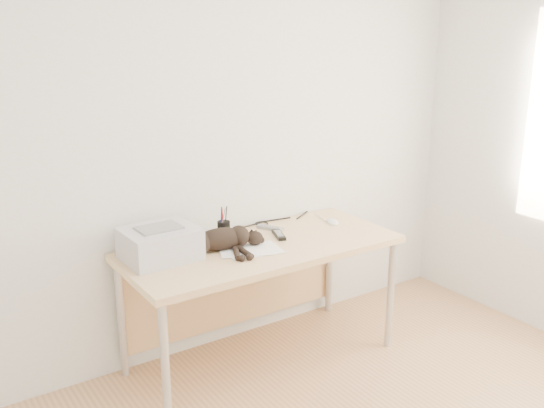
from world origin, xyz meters
TOP-DOWN VIEW (x-y plane):
  - wall_back at (0.00, 1.75)m, footprint 3.50×0.00m
  - desk at (0.00, 1.48)m, footprint 1.60×0.70m
  - printer at (-0.57, 1.51)m, footprint 0.39×0.33m
  - papers at (-0.11, 1.35)m, footprint 0.38×0.31m
  - cat at (-0.25, 1.44)m, footprint 0.58×0.34m
  - mug at (-0.30, 1.59)m, footprint 0.14×0.14m
  - pen_cup at (-0.12, 1.61)m, footprint 0.07×0.07m
  - remote_grey at (0.19, 1.59)m, footprint 0.12×0.17m
  - remote_black at (0.16, 1.45)m, footprint 0.10×0.18m
  - mouse at (0.59, 1.48)m, footprint 0.10×0.13m
  - cable_tangle at (0.00, 1.70)m, footprint 1.36×0.09m

SIDE VIEW (x-z plane):
  - desk at x=0.00m, z-range 0.24..0.98m
  - papers at x=-0.11m, z-range 0.74..0.75m
  - cable_tangle at x=0.00m, z-range 0.74..0.75m
  - remote_grey at x=0.19m, z-range 0.74..0.76m
  - remote_black at x=0.16m, z-range 0.74..0.76m
  - mouse at x=0.59m, z-range 0.74..0.78m
  - mug at x=-0.30m, z-range 0.74..0.83m
  - pen_cup at x=-0.12m, z-range 0.70..0.89m
  - cat at x=-0.25m, z-range 0.73..0.87m
  - printer at x=-0.57m, z-range 0.74..0.92m
  - wall_back at x=0.00m, z-range -0.45..3.05m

